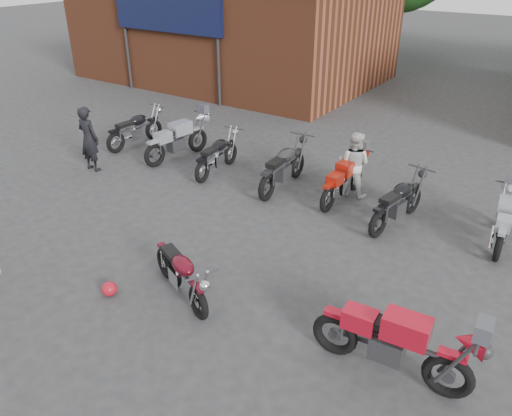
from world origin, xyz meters
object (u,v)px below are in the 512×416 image
Objects in this scene: row_bike_2 at (217,153)px; row_bike_1 at (178,137)px; sportbike at (394,339)px; row_bike_3 at (284,164)px; row_bike_6 at (504,219)px; row_bike_5 at (399,200)px; row_bike_4 at (344,178)px; person_light at (354,164)px; row_bike_0 at (135,127)px; helmet at (109,289)px; person_dark at (89,139)px; vintage_motorcycle at (181,271)px.

row_bike_1 is at bearing 78.03° from row_bike_2.
sportbike is 8.77m from row_bike_1.
row_bike_3 is 1.14× the size of row_bike_6.
sportbike reaches higher than row_bike_5.
row_bike_2 is at bearing 97.50° from row_bike_4.
person_light is at bearing 115.90° from sportbike.
row_bike_2 is at bearing -88.33° from row_bike_1.
row_bike_3 reaches higher than row_bike_6.
sportbike reaches higher than row_bike_0.
row_bike_2 is at bearing 8.40° from person_light.
person_light is 0.79× the size of row_bike_0.
row_bike_4 reaches higher than helmet.
row_bike_2 is at bearing -90.32° from row_bike_0.
row_bike_2 is 0.98× the size of row_bike_4.
sportbike is at bearing -129.60° from row_bike_2.
row_bike_3 is (3.36, -0.00, 0.00)m from row_bike_1.
row_bike_1 is 1.00× the size of row_bike_3.
row_bike_4 is 1.03× the size of row_bike_6.
person_light reaches higher than helmet.
row_bike_4 is at bearing -79.77° from row_bike_1.
person_dark reaches higher than sportbike.
row_bike_6 is at bearing 169.62° from person_light.
row_bike_2 is (-6.16, 4.13, -0.08)m from sportbike.
row_bike_0 is at bearing -81.57° from person_dark.
row_bike_6 is (5.05, 5.43, 0.41)m from helmet.
row_bike_2 reaches higher than row_bike_6.
row_bike_1 is 6.25m from row_bike_5.
row_bike_6 is at bearing -68.98° from row_bike_5.
row_bike_5 is at bearing -104.54° from row_bike_4.
sportbike is 4.52m from row_bike_6.
person_light is 3.35m from row_bike_6.
row_bike_2 is 0.95× the size of row_bike_5.
row_bike_0 reaches higher than row_bike_6.
sportbike is at bearing -111.20° from row_bike_0.
row_bike_5 is at bearing 105.21° from sportbike.
row_bike_6 is at bearing -80.76° from row_bike_1.
row_bike_1 is 8.19m from row_bike_6.
vintage_motorcycle is 0.86× the size of row_bike_1.
sportbike is 10.31m from row_bike_0.
row_bike_3 is (4.70, 1.83, -0.24)m from person_dark.
person_light is at bearing -83.51° from row_bike_2.
row_bike_3 is 1.08× the size of row_bike_5.
sportbike is 1.01× the size of row_bike_3.
helmet is 5.35m from row_bike_2.
helmet is at bearing 157.60° from row_bike_5.
row_bike_0 is (-0.35, 1.90, -0.28)m from person_dark.
helmet is 6.12m from row_bike_1.
person_light reaches higher than row_bike_0.
row_bike_5 reaches higher than row_bike_6.
vintage_motorcycle is at bearing 173.80° from row_bike_4.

